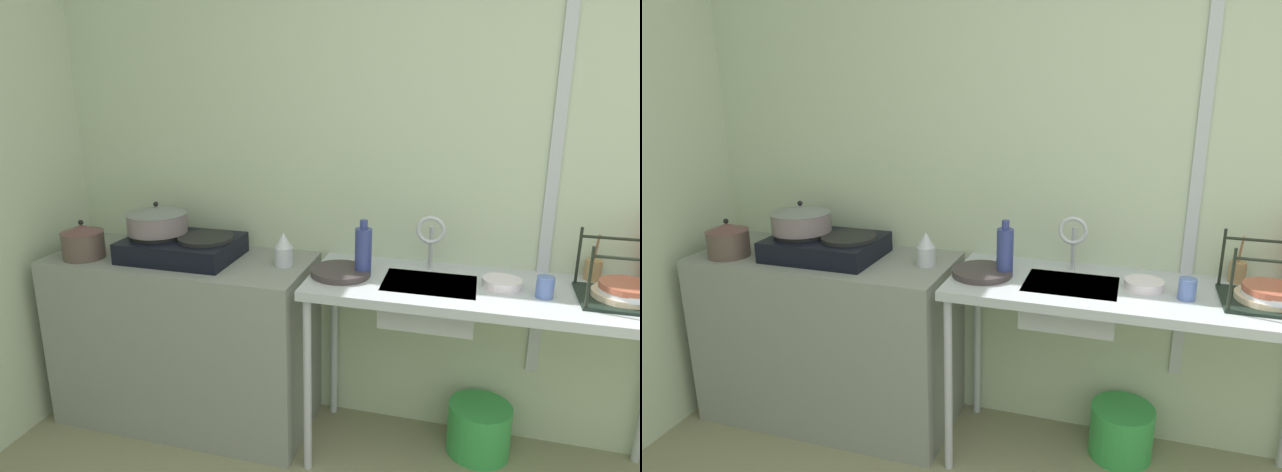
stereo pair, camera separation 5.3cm
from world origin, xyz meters
The scene contains 17 objects.
wall_back centered at (0.00, 1.93, 1.23)m, with size 5.60×0.10×2.46m, color #B5C3A6.
wall_metal_strip centered at (-0.04, 1.88, 1.36)m, with size 0.05×0.01×1.97m, color #B4B8C2.
counter_concrete centered at (-1.69, 1.62, 0.43)m, with size 1.26×0.54×0.86m, color gray.
counter_sink centered at (-0.27, 1.62, 0.79)m, with size 1.51×0.54×0.86m.
stove centered at (-1.67, 1.62, 0.92)m, with size 0.52×0.38×0.12m.
pot_on_left_burner centered at (-1.80, 1.62, 1.04)m, with size 0.29×0.29×0.15m.
pot_beside_stove centered at (-2.13, 1.49, 0.94)m, with size 0.20×0.20×0.19m.
percolator centered at (-1.17, 1.64, 0.94)m, with size 0.09×0.09×0.16m.
sink_basin centered at (-0.51, 1.60, 0.78)m, with size 0.39×0.28×0.17m, color #B4B8C2.
faucet centered at (-0.52, 1.73, 1.04)m, with size 0.13×0.07×0.26m.
frying_pan centered at (-0.89, 1.59, 0.87)m, with size 0.26×0.26×0.03m, color #3C3335.
dish_rack centered at (0.24, 1.61, 0.90)m, with size 0.34×0.29×0.25m.
cup_by_rack centered at (-0.06, 1.57, 0.90)m, with size 0.07×0.07×0.09m, color #556CB5.
small_bowl_on_drainboard centered at (-0.22, 1.63, 0.88)m, with size 0.16×0.16×0.04m, color white.
bottle_by_sink centered at (-0.80, 1.61, 0.97)m, with size 0.07×0.07×0.25m.
utensil_jar centered at (0.16, 1.83, 0.91)m, with size 0.07×0.07×0.21m.
bucket_on_floor centered at (-0.25, 1.71, 0.12)m, with size 0.29×0.29×0.24m, color green.
Camera 1 is at (-0.34, -0.65, 1.71)m, focal length 31.51 mm.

